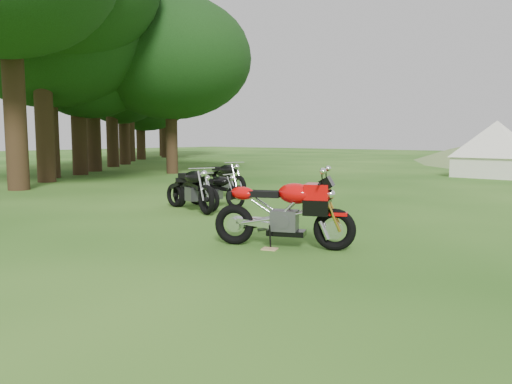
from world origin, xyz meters
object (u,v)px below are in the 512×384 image
Objects in this scene: vintage_moto_a at (192,190)px; vintage_moto_c at (225,178)px; vintage_moto_b at (215,189)px; tent_left at (496,148)px; sport_motorcycle at (283,207)px; vintage_moto_d at (192,187)px; plywood_board at (270,249)px.

vintage_moto_c reaches higher than vintage_moto_a.
vintage_moto_b is (0.08, 0.73, -0.03)m from vintage_moto_a.
vintage_moto_c is at bearing -105.39° from tent_left.
vintage_moto_d is at bearing 132.18° from sport_motorcycle.
tent_left is at bearing 82.47° from vintage_moto_a.
vintage_moto_c is 13.79m from tent_left.
vintage_moto_b is at bearing -37.61° from vintage_moto_c.
vintage_moto_d is 15.95m from tent_left.
tent_left is (2.78, 15.69, 0.70)m from vintage_moto_d.
sport_motorcycle is 6.95m from vintage_moto_c.
sport_motorcycle is at bearing 77.07° from plywood_board.
vintage_moto_d is 0.74× the size of tent_left.
vintage_moto_b is (-4.14, 2.66, -0.20)m from sport_motorcycle.
vintage_moto_b is at bearing 113.39° from vintage_moto_d.
tent_left is at bearing 70.29° from sport_motorcycle.
sport_motorcycle reaches higher than vintage_moto_b.
vintage_moto_d reaches higher than plywood_board.
tent_left reaches higher than vintage_moto_d.
vintage_moto_d is at bearing -46.76° from vintage_moto_c.
vintage_moto_a is 2.70m from vintage_moto_c.
sport_motorcycle is 4.46m from vintage_moto_d.
sport_motorcycle is 1.01× the size of vintage_moto_d.
vintage_moto_a is 0.64× the size of tent_left.
plywood_board is 17.85m from tent_left.
vintage_moto_c is (-5.41, 4.35, -0.09)m from sport_motorcycle.
vintage_moto_b is 0.82× the size of vintage_moto_c.
plywood_board is 0.11× the size of vintage_moto_c.
tent_left reaches higher than vintage_moto_b.
sport_motorcycle reaches higher than vintage_moto_a.
vintage_moto_a is at bearing 159.36° from vintage_moto_d.
plywood_board is 0.08× the size of tent_left.
tent_left is at bearing 88.18° from vintage_moto_c.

